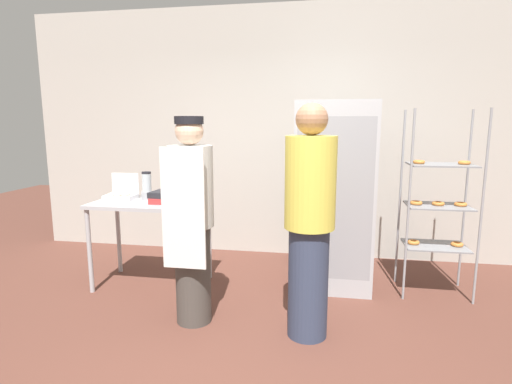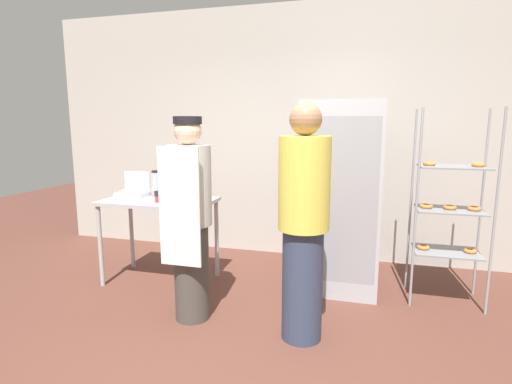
# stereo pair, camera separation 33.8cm
# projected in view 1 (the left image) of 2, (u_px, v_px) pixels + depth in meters

# --- Properties ---
(ground_plane) EXTENTS (14.00, 14.00, 0.00)m
(ground_plane) POSITION_uv_depth(u_px,v_px,m) (244.00, 362.00, 2.75)
(ground_plane) COLOR brown
(back_wall) EXTENTS (6.40, 0.12, 3.00)m
(back_wall) POSITION_uv_depth(u_px,v_px,m) (283.00, 134.00, 4.87)
(back_wall) COLOR #B7B2A8
(back_wall) RESTS_ON ground_plane
(refrigerator) EXTENTS (0.75, 0.73, 1.83)m
(refrigerator) POSITION_uv_depth(u_px,v_px,m) (333.00, 196.00, 3.96)
(refrigerator) COLOR #ADAFB5
(refrigerator) RESTS_ON ground_plane
(baking_rack) EXTENTS (0.63, 0.45, 1.75)m
(baking_rack) POSITION_uv_depth(u_px,v_px,m) (438.00, 205.00, 3.75)
(baking_rack) COLOR #93969B
(baking_rack) RESTS_ON ground_plane
(prep_counter) EXTENTS (1.11, 0.63, 0.86)m
(prep_counter) POSITION_uv_depth(u_px,v_px,m) (151.00, 212.00, 3.95)
(prep_counter) COLOR #ADAFB5
(prep_counter) RESTS_ON ground_plane
(donut_box) EXTENTS (0.30, 0.22, 0.26)m
(donut_box) POSITION_uv_depth(u_px,v_px,m) (121.00, 195.00, 4.03)
(donut_box) COLOR white
(donut_box) RESTS_ON prep_counter
(blender_pitcher) EXTENTS (0.12, 0.12, 0.28)m
(blender_pitcher) POSITION_uv_depth(u_px,v_px,m) (147.00, 187.00, 4.03)
(blender_pitcher) COLOR #99999E
(blender_pitcher) RESTS_ON prep_counter
(binder_stack) EXTENTS (0.31, 0.28, 0.11)m
(binder_stack) POSITION_uv_depth(u_px,v_px,m) (167.00, 197.00, 3.87)
(binder_stack) COLOR #B72D2D
(binder_stack) RESTS_ON prep_counter
(person_baker) EXTENTS (0.35, 0.37, 1.68)m
(person_baker) POSITION_uv_depth(u_px,v_px,m) (191.00, 219.00, 3.18)
(person_baker) COLOR #47423D
(person_baker) RESTS_ON ground_plane
(person_customer) EXTENTS (0.37, 0.37, 1.77)m
(person_customer) POSITION_uv_depth(u_px,v_px,m) (309.00, 222.00, 2.95)
(person_customer) COLOR #333D56
(person_customer) RESTS_ON ground_plane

